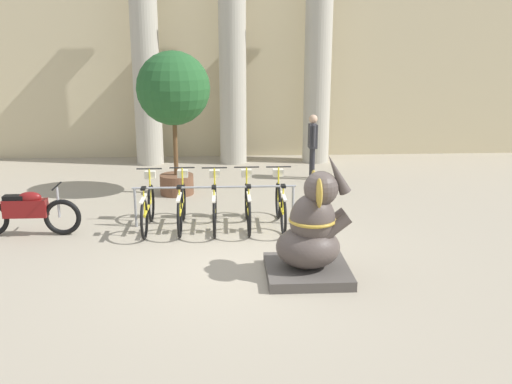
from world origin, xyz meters
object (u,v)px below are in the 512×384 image
at_px(bicycle_2, 215,206).
at_px(elephant_statue, 311,236).
at_px(bicycle_4, 281,205).
at_px(motorcycle, 26,212).
at_px(person_pedestrian, 313,141).
at_px(bicycle_0, 148,207).
at_px(potted_tree, 173,94).
at_px(bicycle_1, 182,206).
at_px(bicycle_3, 248,205).

distance_m(bicycle_2, elephant_statue, 2.76).
bearing_deg(elephant_statue, bicycle_4, 95.42).
xyz_separation_m(motorcycle, person_pedestrian, (5.76, 3.97, 0.51)).
distance_m(bicycle_0, potted_tree, 3.08).
relative_size(bicycle_1, bicycle_3, 1.00).
relative_size(bicycle_0, motorcycle, 0.90).
height_order(bicycle_1, elephant_statue, elephant_statue).
bearing_deg(elephant_statue, potted_tree, 116.20).
relative_size(motorcycle, person_pedestrian, 1.20).
bearing_deg(person_pedestrian, bicycle_4, -107.47).
relative_size(person_pedestrian, potted_tree, 0.51).
bearing_deg(person_pedestrian, bicycle_3, -115.79).
relative_size(bicycle_1, person_pedestrian, 1.08).
bearing_deg(bicycle_2, potted_tree, 110.13).
height_order(bicycle_0, bicycle_4, same).
bearing_deg(bicycle_1, motorcycle, -173.72).
bearing_deg(bicycle_2, motorcycle, -175.64).
height_order(bicycle_3, person_pedestrian, person_pedestrian).
height_order(bicycle_1, bicycle_4, same).
xyz_separation_m(bicycle_1, bicycle_2, (0.62, -0.05, 0.00)).
relative_size(bicycle_0, elephant_statue, 0.93).
xyz_separation_m(bicycle_2, person_pedestrian, (2.40, 3.71, 0.54)).
bearing_deg(potted_tree, person_pedestrian, 21.01).
xyz_separation_m(bicycle_3, motorcycle, (-3.97, -0.28, 0.03)).
bearing_deg(motorcycle, bicycle_1, 6.28).
relative_size(bicycle_2, potted_tree, 0.55).
distance_m(bicycle_1, person_pedestrian, 4.78).
xyz_separation_m(bicycle_4, potted_tree, (-2.13, 2.43, 1.83)).
relative_size(bicycle_2, elephant_statue, 0.93).
relative_size(bicycle_2, person_pedestrian, 1.08).
relative_size(bicycle_0, bicycle_4, 1.00).
relative_size(bicycle_0, bicycle_3, 1.00).
relative_size(bicycle_4, person_pedestrian, 1.08).
height_order(bicycle_4, elephant_statue, elephant_statue).
distance_m(person_pedestrian, potted_tree, 3.76).
bearing_deg(potted_tree, bicycle_1, -83.37).
bearing_deg(bicycle_0, elephant_statue, -40.85).
height_order(bicycle_2, elephant_statue, elephant_statue).
distance_m(bicycle_0, person_pedestrian, 5.23).
distance_m(bicycle_1, bicycle_3, 1.23).
height_order(bicycle_3, elephant_statue, elephant_statue).
xyz_separation_m(bicycle_0, elephant_statue, (2.69, -2.33, 0.21)).
relative_size(bicycle_3, elephant_statue, 0.93).
bearing_deg(person_pedestrian, bicycle_0, -134.32).
bearing_deg(bicycle_1, bicycle_2, -4.20).
xyz_separation_m(bicycle_2, bicycle_3, (0.62, 0.02, 0.00)).
xyz_separation_m(bicycle_0, bicycle_4, (2.47, 0.02, 0.00)).
xyz_separation_m(bicycle_0, bicycle_2, (1.23, 0.01, 0.00)).
relative_size(bicycle_2, bicycle_3, 1.00).
bearing_deg(motorcycle, bicycle_2, 4.36).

